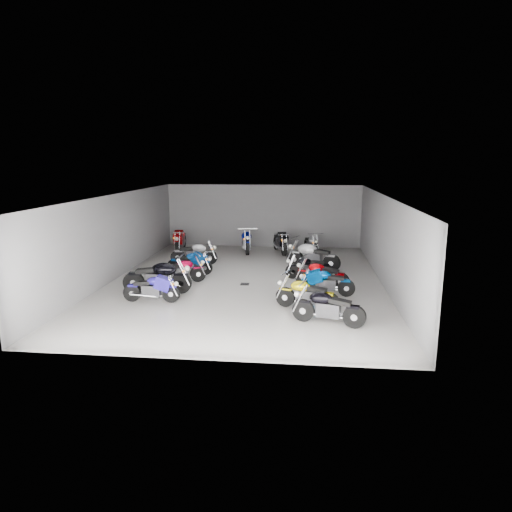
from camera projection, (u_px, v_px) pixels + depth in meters
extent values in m
plane|color=#9A9792|center=(246.00, 281.00, 17.17)|extent=(14.00, 14.00, 0.00)
cube|color=slate|center=(263.00, 216.00, 23.65)|extent=(10.00, 0.10, 3.20)
cube|color=slate|center=(116.00, 236.00, 17.35)|extent=(0.10, 14.00, 3.20)
cube|color=slate|center=(385.00, 241.00, 16.32)|extent=(0.10, 14.00, 3.20)
cube|color=black|center=(246.00, 195.00, 16.50)|extent=(10.00, 14.00, 0.04)
cube|color=black|center=(245.00, 284.00, 16.68)|extent=(0.32, 0.32, 0.01)
cylinder|color=black|center=(171.00, 294.00, 14.50)|extent=(0.57, 0.12, 0.56)
cylinder|color=black|center=(132.00, 293.00, 14.62)|extent=(0.57, 0.14, 0.56)
cube|color=#2D2D30|center=(151.00, 291.00, 14.54)|extent=(0.58, 0.27, 0.35)
ellipsoid|color=navy|center=(157.00, 282.00, 14.47)|extent=(0.60, 0.36, 0.32)
cube|color=black|center=(142.00, 283.00, 14.52)|extent=(0.54, 0.25, 0.16)
cylinder|color=black|center=(181.00, 283.00, 15.48)|extent=(0.73, 0.18, 0.72)
cylinder|color=black|center=(134.00, 282.00, 15.56)|extent=(0.73, 0.21, 0.72)
cube|color=#2D2D30|center=(157.00, 280.00, 15.50)|extent=(0.75, 0.38, 0.45)
ellipsoid|color=black|center=(164.00, 269.00, 15.41)|extent=(0.79, 0.49, 0.40)
cube|color=black|center=(146.00, 270.00, 15.45)|extent=(0.70, 0.35, 0.20)
cylinder|color=black|center=(198.00, 274.00, 16.97)|extent=(0.59, 0.36, 0.59)
cylinder|color=black|center=(162.00, 277.00, 16.55)|extent=(0.60, 0.37, 0.59)
cube|color=#2D2D30|center=(180.00, 273.00, 16.74)|extent=(0.66, 0.50, 0.37)
ellipsoid|color=maroon|center=(185.00, 265.00, 16.74)|extent=(0.73, 0.60, 0.33)
cube|color=black|center=(172.00, 267.00, 16.59)|extent=(0.62, 0.47, 0.17)
cylinder|color=black|center=(205.00, 268.00, 17.99)|extent=(0.59, 0.18, 0.58)
cylinder|color=black|center=(174.00, 266.00, 18.26)|extent=(0.59, 0.20, 0.58)
cube|color=#2D2D30|center=(190.00, 265.00, 18.11)|extent=(0.61, 0.33, 0.36)
ellipsoid|color=#0B4195|center=(194.00, 258.00, 18.01)|extent=(0.65, 0.43, 0.32)
cube|color=black|center=(183.00, 258.00, 18.12)|extent=(0.57, 0.31, 0.16)
cylinder|color=black|center=(210.00, 257.00, 19.76)|extent=(0.63, 0.16, 0.62)
cylinder|color=black|center=(178.00, 257.00, 19.82)|extent=(0.63, 0.18, 0.62)
cube|color=#2D2D30|center=(194.00, 255.00, 19.77)|extent=(0.65, 0.33, 0.39)
ellipsoid|color=#A4A5AA|center=(199.00, 248.00, 19.69)|extent=(0.68, 0.43, 0.35)
cube|color=black|center=(187.00, 249.00, 19.73)|extent=(0.61, 0.31, 0.18)
cylinder|color=black|center=(303.00, 310.00, 12.82)|extent=(0.64, 0.30, 0.63)
cylinder|color=black|center=(354.00, 317.00, 12.30)|extent=(0.65, 0.32, 0.63)
cube|color=#2D2D30|center=(328.00, 310.00, 12.54)|extent=(0.70, 0.46, 0.39)
ellipsoid|color=black|center=(321.00, 298.00, 12.55)|extent=(0.75, 0.56, 0.36)
cube|color=black|center=(340.00, 302.00, 12.36)|extent=(0.65, 0.43, 0.18)
cylinder|color=black|center=(286.00, 297.00, 14.09)|extent=(0.62, 0.31, 0.61)
cylinder|color=black|center=(329.00, 303.00, 13.54)|extent=(0.63, 0.33, 0.61)
cube|color=#2D2D30|center=(307.00, 297.00, 13.79)|extent=(0.68, 0.47, 0.38)
ellipsoid|color=#BEAB0C|center=(301.00, 286.00, 13.81)|extent=(0.74, 0.57, 0.34)
cube|color=black|center=(317.00, 289.00, 13.62)|extent=(0.64, 0.44, 0.17)
cylinder|color=black|center=(307.00, 286.00, 15.34)|extent=(0.58, 0.14, 0.58)
cylinder|color=black|center=(346.00, 288.00, 15.14)|extent=(0.58, 0.16, 0.58)
cube|color=#2D2D30|center=(327.00, 285.00, 15.22)|extent=(0.60, 0.30, 0.36)
ellipsoid|color=#004AA3|center=(321.00, 276.00, 15.19)|extent=(0.63, 0.39, 0.32)
cube|color=black|center=(336.00, 278.00, 15.12)|extent=(0.56, 0.28, 0.16)
cylinder|color=black|center=(304.00, 277.00, 16.45)|extent=(0.61, 0.31, 0.60)
cylinder|color=black|center=(341.00, 282.00, 15.90)|extent=(0.62, 0.32, 0.60)
cube|color=#2D2D30|center=(322.00, 277.00, 16.15)|extent=(0.67, 0.46, 0.38)
ellipsoid|color=#900004|center=(317.00, 268.00, 16.17)|extent=(0.73, 0.56, 0.34)
cube|color=black|center=(331.00, 270.00, 15.98)|extent=(0.63, 0.43, 0.17)
cylinder|color=black|center=(293.00, 271.00, 17.42)|extent=(0.58, 0.22, 0.56)
cylinder|color=black|center=(326.00, 271.00, 17.52)|extent=(0.58, 0.23, 0.56)
cube|color=#2D2D30|center=(309.00, 269.00, 17.45)|extent=(0.61, 0.37, 0.35)
ellipsoid|color=black|center=(304.00, 262.00, 17.37)|extent=(0.65, 0.46, 0.32)
cube|color=black|center=(317.00, 262.00, 17.42)|extent=(0.57, 0.34, 0.16)
cylinder|color=black|center=(295.00, 259.00, 19.23)|extent=(0.72, 0.41, 0.72)
cylinder|color=black|center=(332.00, 263.00, 18.45)|extent=(0.72, 0.44, 0.72)
cube|color=#2D2D30|center=(313.00, 258.00, 18.82)|extent=(0.80, 0.59, 0.45)
ellipsoid|color=#9B9BA0|center=(308.00, 249.00, 18.86)|extent=(0.88, 0.71, 0.40)
cube|color=black|center=(321.00, 252.00, 18.58)|extent=(0.75, 0.56, 0.20)
cylinder|color=black|center=(178.00, 247.00, 21.97)|extent=(0.21, 0.71, 0.70)
cylinder|color=black|center=(183.00, 241.00, 23.53)|extent=(0.23, 0.71, 0.70)
cube|color=#2D2D30|center=(181.00, 242.00, 22.73)|extent=(0.39, 0.74, 0.44)
ellipsoid|color=#A2070A|center=(179.00, 235.00, 22.42)|extent=(0.51, 0.78, 0.39)
cube|color=black|center=(182.00, 234.00, 23.01)|extent=(0.37, 0.69, 0.20)
cylinder|color=black|center=(247.00, 248.00, 21.66)|extent=(0.28, 0.73, 0.72)
cylinder|color=black|center=(245.00, 242.00, 23.24)|extent=(0.30, 0.74, 0.72)
cube|color=#2D2D30|center=(246.00, 242.00, 22.42)|extent=(0.47, 0.78, 0.45)
ellipsoid|color=#020C6E|center=(247.00, 236.00, 22.11)|extent=(0.59, 0.84, 0.40)
cube|color=black|center=(246.00, 235.00, 22.71)|extent=(0.44, 0.73, 0.20)
cylinder|color=black|center=(284.00, 249.00, 21.50)|extent=(0.33, 0.70, 0.69)
cylinder|color=black|center=(276.00, 243.00, 23.00)|extent=(0.35, 0.71, 0.69)
cube|color=#2D2D30|center=(280.00, 244.00, 22.23)|extent=(0.51, 0.76, 0.43)
ellipsoid|color=black|center=(281.00, 237.00, 21.93)|extent=(0.63, 0.83, 0.39)
cube|color=black|center=(279.00, 236.00, 22.50)|extent=(0.48, 0.72, 0.20)
cylinder|color=black|center=(315.00, 250.00, 21.40)|extent=(0.28, 0.62, 0.61)
cylinder|color=black|center=(307.00, 245.00, 22.72)|extent=(0.30, 0.62, 0.61)
cube|color=#2D2D30|center=(311.00, 245.00, 22.04)|extent=(0.44, 0.67, 0.38)
ellipsoid|color=silver|center=(312.00, 240.00, 21.78)|extent=(0.53, 0.72, 0.34)
cube|color=black|center=(309.00, 239.00, 22.28)|extent=(0.41, 0.63, 0.17)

